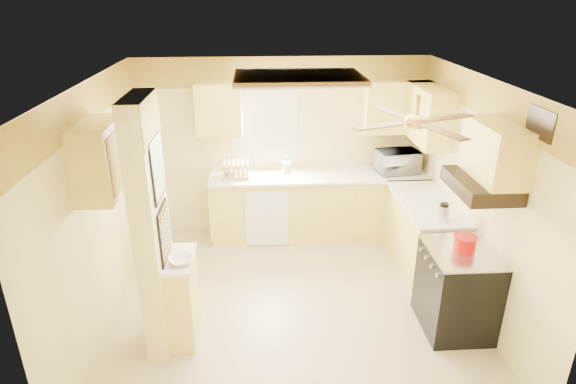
{
  "coord_description": "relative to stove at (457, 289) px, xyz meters",
  "views": [
    {
      "loc": [
        -0.34,
        -4.61,
        3.32
      ],
      "look_at": [
        -0.02,
        0.35,
        1.22
      ],
      "focal_mm": 30.0,
      "sensor_mm": 36.0,
      "label": 1
    }
  ],
  "objects": [
    {
      "name": "floor",
      "position": [
        -1.67,
        0.55,
        -0.46
      ],
      "size": [
        4.0,
        4.0,
        0.0
      ],
      "primitive_type": "plane",
      "color": "tan",
      "rests_on": "ground"
    },
    {
      "name": "ceiling",
      "position": [
        -1.67,
        0.55,
        2.04
      ],
      "size": [
        4.0,
        4.0,
        0.0
      ],
      "primitive_type": "plane",
      "rotation": [
        3.14,
        0.0,
        0.0
      ],
      "color": "white",
      "rests_on": "wall_back"
    },
    {
      "name": "wall_back",
      "position": [
        -1.67,
        2.45,
        0.79
      ],
      "size": [
        4.0,
        0.0,
        4.0
      ],
      "primitive_type": "plane",
      "rotation": [
        1.57,
        0.0,
        0.0
      ],
      "color": "beige",
      "rests_on": "floor"
    },
    {
      "name": "wall_front",
      "position": [
        -1.67,
        -1.35,
        0.79
      ],
      "size": [
        4.0,
        0.0,
        4.0
      ],
      "primitive_type": "plane",
      "rotation": [
        -1.57,
        0.0,
        0.0
      ],
      "color": "beige",
      "rests_on": "floor"
    },
    {
      "name": "wall_left",
      "position": [
        -3.67,
        0.55,
        0.79
      ],
      "size": [
        0.0,
        3.8,
        3.8
      ],
      "primitive_type": "plane",
      "rotation": [
        1.57,
        0.0,
        1.57
      ],
      "color": "beige",
      "rests_on": "floor"
    },
    {
      "name": "wall_right",
      "position": [
        0.33,
        0.55,
        0.79
      ],
      "size": [
        0.0,
        3.8,
        3.8
      ],
      "primitive_type": "plane",
      "rotation": [
        1.57,
        0.0,
        -1.57
      ],
      "color": "beige",
      "rests_on": "floor"
    },
    {
      "name": "wallpaper_border",
      "position": [
        -1.67,
        2.43,
        1.84
      ],
      "size": [
        4.0,
        0.02,
        0.4
      ],
      "primitive_type": "cube",
      "color": "yellow",
      "rests_on": "wall_back"
    },
    {
      "name": "partition_column",
      "position": [
        -3.02,
        0.0,
        0.79
      ],
      "size": [
        0.2,
        0.7,
        2.5
      ],
      "primitive_type": "cube",
      "color": "beige",
      "rests_on": "floor"
    },
    {
      "name": "partition_ledge",
      "position": [
        -2.8,
        0.0,
        -0.01
      ],
      "size": [
        0.25,
        0.55,
        0.9
      ],
      "primitive_type": "cube",
      "color": "#FFDE72",
      "rests_on": "floor"
    },
    {
      "name": "ledge_top",
      "position": [
        -2.8,
        0.0,
        0.46
      ],
      "size": [
        0.28,
        0.58,
        0.04
      ],
      "primitive_type": "cube",
      "color": "white",
      "rests_on": "partition_ledge"
    },
    {
      "name": "lower_cabinets_back",
      "position": [
        -1.17,
        2.15,
        -0.01
      ],
      "size": [
        3.0,
        0.6,
        0.9
      ],
      "primitive_type": "cube",
      "color": "#FFDE72",
      "rests_on": "floor"
    },
    {
      "name": "lower_cabinets_right",
      "position": [
        0.03,
        1.15,
        -0.01
      ],
      "size": [
        0.6,
        1.4,
        0.9
      ],
      "primitive_type": "cube",
      "color": "#FFDE72",
      "rests_on": "floor"
    },
    {
      "name": "countertop_back",
      "position": [
        -1.17,
        2.14,
        0.46
      ],
      "size": [
        3.04,
        0.64,
        0.04
      ],
      "primitive_type": "cube",
      "color": "white",
      "rests_on": "lower_cabinets_back"
    },
    {
      "name": "countertop_right",
      "position": [
        0.02,
        1.15,
        0.46
      ],
      "size": [
        0.64,
        1.44,
        0.04
      ],
      "primitive_type": "cube",
      "color": "white",
      "rests_on": "lower_cabinets_right"
    },
    {
      "name": "dishwasher_panel",
      "position": [
        -1.92,
        1.84,
        -0.03
      ],
      "size": [
        0.58,
        0.02,
        0.8
      ],
      "primitive_type": "cube",
      "color": "white",
      "rests_on": "lower_cabinets_back"
    },
    {
      "name": "window",
      "position": [
        -1.92,
        2.44,
        1.09
      ],
      "size": [
        0.92,
        0.02,
        1.02
      ],
      "color": "white",
      "rests_on": "wall_back"
    },
    {
      "name": "upper_cab_back_left",
      "position": [
        -2.52,
        2.27,
        1.39
      ],
      "size": [
        0.6,
        0.35,
        0.7
      ],
      "primitive_type": "cube",
      "color": "#FFDE72",
      "rests_on": "wall_back"
    },
    {
      "name": "upper_cab_back_right",
      "position": [
        -0.12,
        2.27,
        1.39
      ],
      "size": [
        0.9,
        0.35,
        0.7
      ],
      "primitive_type": "cube",
      "color": "#FFDE72",
      "rests_on": "wall_back"
    },
    {
      "name": "upper_cab_right",
      "position": [
        0.16,
        1.8,
        1.39
      ],
      "size": [
        0.35,
        1.0,
        0.7
      ],
      "primitive_type": "cube",
      "color": "#FFDE72",
      "rests_on": "wall_right"
    },
    {
      "name": "upper_cab_left_wall",
      "position": [
        -3.49,
        0.3,
        1.39
      ],
      "size": [
        0.35,
        0.75,
        0.7
      ],
      "primitive_type": "cube",
      "color": "#FFDE72",
      "rests_on": "wall_left"
    },
    {
      "name": "upper_cab_over_stove",
      "position": [
        0.16,
        0.0,
        1.49
      ],
      "size": [
        0.35,
        0.76,
        0.52
      ],
      "primitive_type": "cube",
      "color": "#FFDE72",
      "rests_on": "wall_right"
    },
    {
      "name": "stove",
      "position": [
        0.0,
        0.0,
        0.0
      ],
      "size": [
        0.68,
        0.77,
        0.92
      ],
      "color": "black",
      "rests_on": "floor"
    },
    {
      "name": "range_hood",
      "position": [
        0.07,
        0.0,
        1.16
      ],
      "size": [
        0.5,
        0.76,
        0.14
      ],
      "primitive_type": "cube",
      "color": "black",
      "rests_on": "upper_cab_over_stove"
    },
    {
      "name": "poster_menu",
      "position": [
        -2.91,
        0.0,
        1.39
      ],
      "size": [
        0.02,
        0.42,
        0.57
      ],
      "color": "black",
      "rests_on": "partition_column"
    },
    {
      "name": "poster_nashville",
      "position": [
        -2.91,
        0.0,
        0.74
      ],
      "size": [
        0.02,
        0.42,
        0.57
      ],
      "color": "black",
      "rests_on": "partition_column"
    },
    {
      "name": "ceiling_light_panel",
      "position": [
        -1.57,
        1.05,
        2.0
      ],
      "size": [
        1.35,
        0.95,
        0.06
      ],
      "color": "brown",
      "rests_on": "ceiling"
    },
    {
      "name": "ceiling_fan",
      "position": [
        -0.67,
        -0.15,
        1.83
      ],
      "size": [
        1.15,
        1.15,
        0.26
      ],
      "color": "gold",
      "rests_on": "ceiling"
    },
    {
      "name": "vent_grate",
      "position": [
        0.31,
        -0.35,
        1.84
      ],
      "size": [
        0.02,
        0.4,
        0.25
      ],
      "primitive_type": "cube",
      "color": "black",
      "rests_on": "wall_right"
    },
    {
      "name": "microwave",
      "position": [
        -0.07,
        2.18,
        0.64
      ],
      "size": [
        0.61,
        0.46,
        0.31
      ],
      "primitive_type": "imported",
      "rotation": [
        0.0,
        0.0,
        3.29
      ],
      "color": "white",
      "rests_on": "countertop_back"
    },
    {
      "name": "bowl",
      "position": [
        -2.76,
        -0.09,
        0.51
      ],
      "size": [
        0.3,
        0.3,
        0.06
      ],
      "primitive_type": "imported",
      "rotation": [
        0.0,
        0.0,
        0.38
      ],
      "color": "white",
      "rests_on": "ledge_top"
    },
    {
      "name": "dutch_oven",
      "position": [
        0.02,
        0.02,
        0.53
      ],
      "size": [
        0.23,
        0.23,
        0.15
      ],
      "color": "#B00A09",
      "rests_on": "stove"
    },
    {
      "name": "kettle",
      "position": [
        0.02,
        0.63,
        0.58
      ],
      "size": [
        0.13,
        0.13,
        0.21
      ],
      "color": "silver",
      "rests_on": "countertop_right"
    },
    {
      "name": "dish_rack",
      "position": [
        -2.33,
        2.13,
        0.56
      ],
      "size": [
        0.38,
        0.29,
        0.21
      ],
      "color": "tan",
      "rests_on": "countertop_back"
    },
    {
      "name": "utensil_crock",
      "position": [
        -1.63,
        2.25,
        0.56
      ],
      "size": [
        0.12,
        0.12,
        0.24
      ],
      "color": "white",
      "rests_on": "countertop_back"
    }
  ]
}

